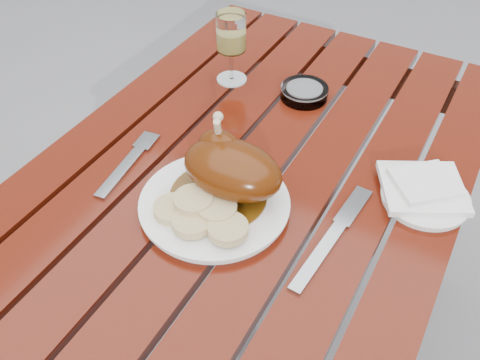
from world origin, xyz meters
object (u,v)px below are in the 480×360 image
object	(u,v)px
table	(253,275)
ashtray	(304,92)
wine_glass	(231,48)
side_plate	(425,198)
dinner_plate	(215,204)

from	to	relation	value
table	ashtray	xyz separation A→B (m)	(-0.01, 0.25, 0.39)
table	wine_glass	size ratio (longest dim) A/B	7.05
wine_glass	side_plate	size ratio (longest dim) A/B	1.04
side_plate	ashtray	bearing A→B (deg)	148.71
dinner_plate	wine_glass	distance (m)	0.44
table	dinner_plate	world-z (taller)	dinner_plate
ashtray	dinner_plate	bearing A→B (deg)	-89.66
dinner_plate	table	bearing A→B (deg)	87.82
table	wine_glass	xyz separation A→B (m)	(-0.19, 0.24, 0.46)
wine_glass	side_plate	distance (m)	0.56
table	side_plate	distance (m)	0.50
dinner_plate	side_plate	bearing A→B (deg)	31.64
wine_glass	ashtray	distance (m)	0.20
side_plate	ashtray	world-z (taller)	ashtray
dinner_plate	ashtray	bearing A→B (deg)	90.34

